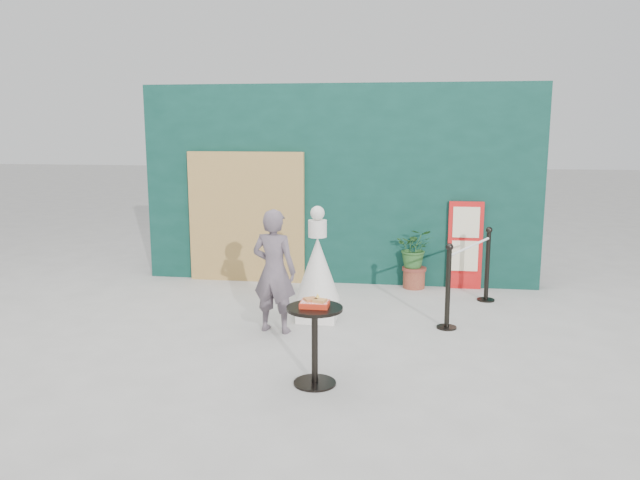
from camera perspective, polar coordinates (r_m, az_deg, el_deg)
The scene contains 10 objects.
ground at distance 6.79m, azimuth -1.50°, elevation -10.17°, with size 60.00×60.00×0.00m, color #ADAAA5.
back_wall at distance 9.51m, azimuth 1.72°, elevation 5.07°, with size 6.00×0.30×3.00m, color #0A3028.
bamboo_fence at distance 9.63m, azimuth -6.75°, elevation 2.07°, with size 1.80×0.08×2.00m, color tan.
woman at distance 7.25m, azimuth -4.21°, elevation -2.85°, with size 0.53×0.35×1.45m, color #63555E.
menu_board at distance 9.41m, azimuth 13.12°, elevation -0.49°, with size 0.50×0.07×1.30m.
statue at distance 7.70m, azimuth -0.23°, elevation -3.12°, with size 0.56×0.56×1.43m.
cafe_table at distance 5.82m, azimuth -0.49°, elevation -8.51°, with size 0.52×0.52×0.75m.
food_basket at distance 5.74m, azimuth -0.47°, elevation -5.77°, with size 0.26×0.19×0.11m.
planter at distance 9.32m, azimuth 8.65°, elevation -1.23°, with size 0.53×0.46×0.90m.
stanchion_barrier at distance 8.19m, azimuth 13.48°, elevation -3.22°, with size 0.84×1.54×1.03m.
Camera 1 is at (1.10, -6.26, 2.39)m, focal length 35.00 mm.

